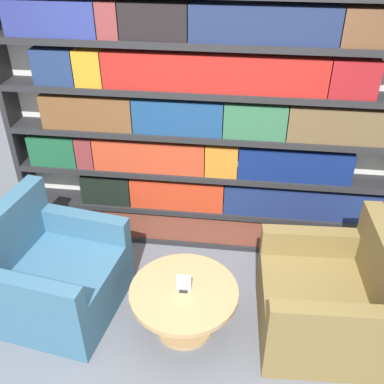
{
  "coord_description": "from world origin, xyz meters",
  "views": [
    {
      "loc": [
        0.35,
        -2.03,
        2.84
      ],
      "look_at": [
        0.0,
        0.79,
        0.96
      ],
      "focal_mm": 42.0,
      "sensor_mm": 36.0,
      "label": 1
    }
  ],
  "objects": [
    {
      "name": "bookshelf",
      "position": [
        0.02,
        1.43,
        1.13
      ],
      "size": [
        3.37,
        0.3,
        2.29
      ],
      "color": "silver",
      "rests_on": "ground_plane"
    },
    {
      "name": "coffee_table",
      "position": [
        0.0,
        0.31,
        0.29
      ],
      "size": [
        0.81,
        0.81,
        0.41
      ],
      "color": "tan",
      "rests_on": "ground_plane"
    },
    {
      "name": "armchair_left",
      "position": [
        -1.05,
        0.41,
        0.32
      ],
      "size": [
        1.01,
        1.04,
        0.93
      ],
      "rotation": [
        0.0,
        0.0,
        1.41
      ],
      "color": "#386684",
      "rests_on": "ground_plane"
    },
    {
      "name": "armchair_right",
      "position": [
        1.06,
        0.41,
        0.32
      ],
      "size": [
        0.92,
        0.95,
        0.93
      ],
      "rotation": [
        0.0,
        0.0,
        -1.52
      ],
      "color": "olive",
      "rests_on": "ground_plane"
    },
    {
      "name": "table_sign",
      "position": [
        0.0,
        0.31,
        0.47
      ],
      "size": [
        0.11,
        0.06,
        0.15
      ],
      "color": "black",
      "rests_on": "coffee_table"
    },
    {
      "name": "ground_plane",
      "position": [
        0.0,
        0.0,
        0.0
      ],
      "size": [
        14.0,
        14.0,
        0.0
      ],
      "primitive_type": "plane",
      "color": "slate"
    }
  ]
}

